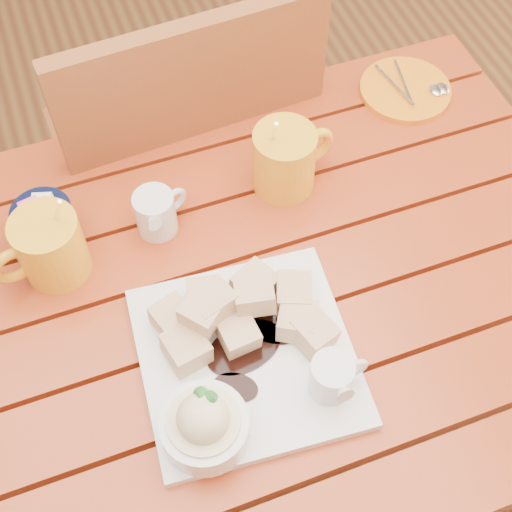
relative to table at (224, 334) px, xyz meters
name	(u,v)px	position (x,y,z in m)	size (l,w,h in m)	color
ground	(234,459)	(0.00, 0.00, -0.64)	(5.00, 5.00, 0.00)	brown
table	(224,334)	(0.00, 0.00, 0.00)	(1.20, 0.79, 0.75)	#9D3314
dessert_plate	(239,363)	(-0.01, -0.12, 0.14)	(0.31, 0.31, 0.12)	white
coffee_mug_left	(49,247)	(-0.21, 0.14, 0.16)	(0.14, 0.10, 0.16)	#FBAC1F
coffee_mug_right	(286,159)	(0.17, 0.17, 0.16)	(0.14, 0.10, 0.17)	#FBAC1F
cream_pitcher	(157,212)	(-0.05, 0.16, 0.15)	(0.09, 0.08, 0.08)	white
sugar_caddy	(45,223)	(-0.21, 0.20, 0.14)	(0.09, 0.09, 0.10)	black
orange_saucer	(406,90)	(0.44, 0.29, 0.11)	(0.16, 0.16, 0.02)	orange
chair_far	(184,160)	(0.06, 0.45, -0.10)	(0.48, 0.48, 0.97)	brown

